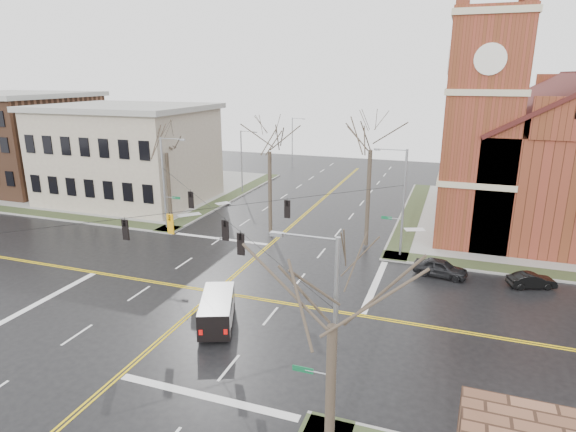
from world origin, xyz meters
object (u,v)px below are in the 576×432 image
(signal_pole_nw, at_px, (165,181))
(tree_nw_far, at_px, (166,148))
(church, at_px, (562,144))
(streetlight_north_a, at_px, (243,159))
(signal_pole_se, at_px, (331,338))
(streetlight_north_b, at_px, (293,140))
(tree_nw_near, at_px, (269,146))
(parked_car_b, at_px, (532,280))
(cargo_van, at_px, (217,307))
(tree_ne, at_px, (371,143))
(parked_car_a, at_px, (440,268))
(signal_pole_ne, at_px, (401,200))
(tree_se, at_px, (333,314))

(signal_pole_nw, xyz_separation_m, tree_nw_far, (-1.34, 2.57, 2.71))
(church, distance_m, streetlight_north_a, 35.78)
(signal_pole_nw, height_order, signal_pole_se, same)
(streetlight_north_b, bearing_deg, streetlight_north_a, -90.00)
(church, height_order, streetlight_north_b, church)
(signal_pole_se, distance_m, tree_nw_near, 28.29)
(streetlight_north_a, distance_m, parked_car_b, 37.67)
(cargo_van, relative_size, parked_car_b, 1.55)
(signal_pole_se, bearing_deg, tree_ne, 97.03)
(parked_car_a, height_order, tree_nw_far, tree_nw_far)
(streetlight_north_b, distance_m, tree_nw_near, 35.88)
(church, bearing_deg, tree_nw_near, -156.73)
(signal_pole_ne, xyz_separation_m, signal_pole_nw, (-22.64, 0.00, 0.00))
(streetlight_north_b, xyz_separation_m, tree_nw_far, (-2.01, -33.93, 3.19))
(signal_pole_ne, distance_m, cargo_van, 18.33)
(signal_pole_nw, distance_m, parked_car_a, 26.77)
(parked_car_b, bearing_deg, streetlight_north_b, 18.15)
(signal_pole_nw, distance_m, parked_car_b, 33.02)
(signal_pole_nw, bearing_deg, tree_nw_far, 117.51)
(signal_pole_ne, xyz_separation_m, signal_pole_se, (0.00, -23.00, 0.00))
(cargo_van, height_order, tree_se, tree_se)
(signal_pole_ne, height_order, tree_nw_near, tree_nw_near)
(tree_nw_far, distance_m, tree_nw_near, 11.52)
(signal_pole_nw, relative_size, streetlight_north_a, 1.12)
(streetlight_north_b, xyz_separation_m, tree_ne, (18.96, -35.01, 4.81))
(tree_se, bearing_deg, signal_pole_se, 105.08)
(signal_pole_ne, distance_m, tree_nw_near, 13.17)
(signal_pole_se, relative_size, parked_car_a, 2.26)
(parked_car_b, distance_m, tree_ne, 16.29)
(tree_nw_near, distance_m, tree_ne, 9.54)
(tree_nw_near, relative_size, tree_ne, 0.91)
(parked_car_a, xyz_separation_m, tree_nw_near, (-16.09, 5.31, 7.82))
(signal_pole_ne, xyz_separation_m, tree_se, (0.59, -25.20, 2.26))
(tree_nw_near, distance_m, tree_se, 30.33)
(church, bearing_deg, parked_car_a, -120.90)
(streetlight_north_a, bearing_deg, tree_se, -61.58)
(parked_car_b, bearing_deg, cargo_van, 102.32)
(tree_se, bearing_deg, parked_car_a, 82.25)
(signal_pole_nw, distance_m, tree_nw_far, 3.97)
(signal_pole_ne, relative_size, parked_car_a, 2.26)
(signal_pole_ne, xyz_separation_m, streetlight_north_a, (-21.97, 16.50, -0.48))
(streetlight_north_b, bearing_deg, parked_car_a, -57.21)
(streetlight_north_b, xyz_separation_m, parked_car_b, (31.90, -39.65, -3.92))
(streetlight_north_b, relative_size, tree_nw_far, 0.76)
(signal_pole_se, bearing_deg, cargo_van, 140.24)
(streetlight_north_b, bearing_deg, tree_nw_far, -93.39)
(tree_nw_near, bearing_deg, signal_pole_nw, -168.15)
(signal_pole_se, height_order, cargo_van, signal_pole_se)
(streetlight_north_a, relative_size, parked_car_a, 2.01)
(signal_pole_ne, height_order, streetlight_north_a, signal_pole_ne)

